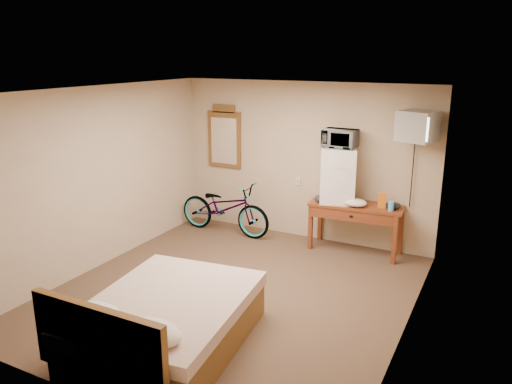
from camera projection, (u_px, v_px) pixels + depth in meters
room at (231, 198)px, 5.95m from camera, size 4.60×4.64×2.50m
desk at (355, 212)px, 7.40m from camera, size 1.40×0.63×0.75m
mini_fridge at (338, 175)px, 7.42m from camera, size 0.62×0.61×0.83m
microwave at (340, 138)px, 7.27m from camera, size 0.49×0.34×0.27m
snack_bag at (382, 200)px, 7.19m from camera, size 0.12×0.08×0.22m
blue_cup at (391, 206)px, 7.07m from camera, size 0.08×0.08×0.14m
cloth_cream at (355, 203)px, 7.28m from camera, size 0.36×0.27×0.11m
cloth_dark_a at (324, 199)px, 7.44m from camera, size 0.29×0.22×0.11m
cloth_dark_b at (393, 205)px, 7.17m from camera, size 0.21×0.17×0.10m
crt_television at (417, 126)px, 6.72m from camera, size 0.58×0.64×0.41m
wall_mirror at (224, 137)px, 8.45m from camera, size 0.63×0.04×1.06m
bicycle at (225, 208)px, 8.27m from camera, size 1.68×0.62×0.87m
bed at (164, 322)px, 5.02m from camera, size 1.68×2.09×0.90m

